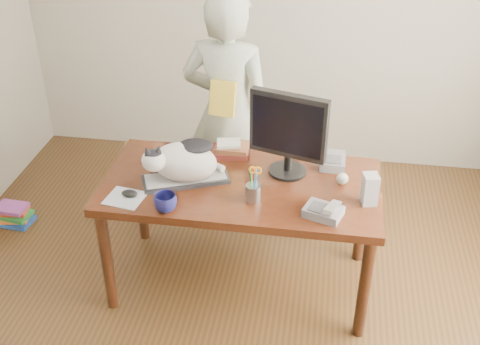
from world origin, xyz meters
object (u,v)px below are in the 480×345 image
coffee_mug (165,203)px  speaker (370,189)px  book_stack (231,149)px  keyboard (186,179)px  phone (324,211)px  baseball (342,179)px  mouse (129,193)px  desk (243,196)px  book_pile_b (14,215)px  cat (182,161)px  monitor (288,130)px  pen_cup (253,191)px  person (228,115)px  calculator (333,161)px

coffee_mug → speaker: speaker is taller
book_stack → keyboard: bearing=-124.9°
phone → baseball: (0.09, 0.33, 0.00)m
mouse → coffee_mug: bearing=-12.6°
desk → book_pile_b: bearing=171.0°
cat → book_pile_b: 1.66m
cat → book_stack: (0.22, 0.35, -0.10)m
monitor → pen_cup: bearing=-101.6°
monitor → phone: (0.24, -0.39, -0.26)m
coffee_mug → speaker: bearing=12.6°
desk → monitor: monitor is taller
pen_cup → book_stack: bearing=113.6°
phone → book_stack: (-0.60, 0.56, 0.01)m
keyboard → person: person is taller
keyboard → cat: bearing=-171.6°
baseball → keyboard: bearing=-173.0°
coffee_mug → baseball: 1.02m
desk → book_stack: 0.32m
monitor → keyboard: bearing=-147.6°
pen_cup → person: bearing=109.3°
cat → baseball: (0.91, 0.12, -0.11)m
desk → calculator: (0.52, 0.20, 0.18)m
cat → person: person is taller
book_pile_b → cat: bearing=-15.8°
phone → calculator: size_ratio=1.14×
phone → speaker: size_ratio=1.30×
desk → calculator: bearing=21.1°
desk → monitor: (0.25, 0.06, 0.44)m
monitor → calculator: 0.40m
mouse → phone: phone is taller
coffee_mug → book_stack: coffee_mug is taller
coffee_mug → book_pile_b: bearing=153.4°
coffee_mug → speaker: 1.11m
pen_cup → baseball: (0.48, 0.24, -0.03)m
speaker → person: person is taller
calculator → book_pile_b: bearing=179.3°
monitor → book_pile_b: monitor is taller
baseball → mouse: bearing=-164.9°
pen_cup → baseball: 0.54m
book_stack → speaker: bearing=-29.4°
calculator → monitor: bearing=-150.9°
book_stack → desk: bearing=-67.5°
mouse → book_pile_b: size_ratio=0.39×
keyboard → coffee_mug: size_ratio=4.21×
desk → keyboard: size_ratio=3.03×
mouse → phone: size_ratio=0.44×
phone → person: (-0.67, 0.90, 0.07)m
keyboard → speaker: bearing=-25.9°
pen_cup → coffee_mug: 0.48m
pen_cup → person: person is taller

